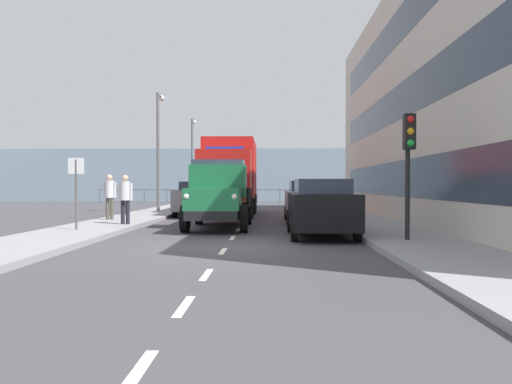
# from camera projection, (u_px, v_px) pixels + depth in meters

# --- Properties ---
(ground_plane) EXTENTS (80.00, 80.00, 0.00)m
(ground_plane) POSITION_uv_depth(u_px,v_px,m) (246.00, 218.00, 22.83)
(ground_plane) COLOR #423F44
(sidewalk_left) EXTENTS (2.58, 41.64, 0.15)m
(sidewalk_left) POSITION_uv_depth(u_px,v_px,m) (351.00, 217.00, 22.70)
(sidewalk_left) COLOR gray
(sidewalk_left) RESTS_ON ground_plane
(sidewalk_right) EXTENTS (2.58, 41.64, 0.15)m
(sidewalk_right) POSITION_uv_depth(u_px,v_px,m) (143.00, 216.00, 22.97)
(sidewalk_right) COLOR gray
(sidewalk_right) RESTS_ON ground_plane
(road_centreline_markings) EXTENTS (0.12, 37.12, 0.01)m
(road_centreline_markings) POSITION_uv_depth(u_px,v_px,m) (246.00, 219.00, 22.10)
(road_centreline_markings) COLOR silver
(road_centreline_markings) RESTS_ON ground_plane
(building_terrace) EXTENTS (7.33, 26.47, 9.94)m
(building_terrace) POSITION_uv_depth(u_px,v_px,m) (489.00, 99.00, 19.42)
(building_terrace) COLOR beige
(building_terrace) RESTS_ON ground_plane
(sea_horizon) EXTENTS (80.00, 0.80, 5.00)m
(sea_horizon) POSITION_uv_depth(u_px,v_px,m) (258.00, 175.00, 46.61)
(sea_horizon) COLOR gray
(sea_horizon) RESTS_ON ground_plane
(seawall_railing) EXTENTS (28.08, 0.08, 1.20)m
(seawall_railing) POSITION_uv_depth(u_px,v_px,m) (257.00, 192.00, 43.03)
(seawall_railing) COLOR #4C5156
(seawall_railing) RESTS_ON ground_plane
(truck_vintage_green) EXTENTS (2.17, 5.64, 2.43)m
(truck_vintage_green) POSITION_uv_depth(u_px,v_px,m) (219.00, 196.00, 17.28)
(truck_vintage_green) COLOR black
(truck_vintage_green) RESTS_ON ground_plane
(lorry_cargo_red) EXTENTS (2.58, 8.20, 3.87)m
(lorry_cargo_red) POSITION_uv_depth(u_px,v_px,m) (230.00, 175.00, 25.15)
(lorry_cargo_red) COLOR red
(lorry_cargo_red) RESTS_ON ground_plane
(car_black_kerbside_near) EXTENTS (1.91, 4.31, 1.72)m
(car_black_kerbside_near) POSITION_uv_depth(u_px,v_px,m) (321.00, 207.00, 14.68)
(car_black_kerbside_near) COLOR black
(car_black_kerbside_near) RESTS_ON ground_plane
(car_silver_kerbside_1) EXTENTS (1.77, 4.56, 1.72)m
(car_silver_kerbside_1) POSITION_uv_depth(u_px,v_px,m) (307.00, 201.00, 20.33)
(car_silver_kerbside_1) COLOR #B7BABF
(car_silver_kerbside_1) RESTS_ON ground_plane
(car_grey_oppositeside_0) EXTENTS (1.80, 4.51, 1.72)m
(car_grey_oppositeside_0) POSITION_uv_depth(u_px,v_px,m) (196.00, 198.00, 24.77)
(car_grey_oppositeside_0) COLOR slate
(car_grey_oppositeside_0) RESTS_ON ground_plane
(pedestrian_couple_b) EXTENTS (0.53, 0.34, 1.76)m
(pedestrian_couple_b) POSITION_uv_depth(u_px,v_px,m) (125.00, 195.00, 17.53)
(pedestrian_couple_b) COLOR black
(pedestrian_couple_b) RESTS_ON sidewalk_right
(pedestrian_near_railing) EXTENTS (0.53, 0.34, 1.82)m
(pedestrian_near_railing) POSITION_uv_depth(u_px,v_px,m) (110.00, 193.00, 19.88)
(pedestrian_near_railing) COLOR #4C473D
(pedestrian_near_railing) RESTS_ON sidewalk_right
(pedestrian_couple_a) EXTENTS (0.53, 0.34, 1.80)m
(pedestrian_couple_a) POSITION_uv_depth(u_px,v_px,m) (125.00, 192.00, 23.02)
(pedestrian_couple_a) COLOR #383342
(pedestrian_couple_a) RESTS_ON sidewalk_right
(traffic_light_near) EXTENTS (0.28, 0.41, 3.20)m
(traffic_light_near) POSITION_uv_depth(u_px,v_px,m) (409.00, 149.00, 12.42)
(traffic_light_near) COLOR black
(traffic_light_near) RESTS_ON sidewalk_left
(lamp_post_promenade) EXTENTS (0.32, 1.14, 6.43)m
(lamp_post_promenade) POSITION_uv_depth(u_px,v_px,m) (159.00, 140.00, 26.70)
(lamp_post_promenade) COLOR #59595B
(lamp_post_promenade) RESTS_ON sidewalk_right
(lamp_post_far) EXTENTS (0.32, 1.14, 6.36)m
(lamp_post_far) POSITION_uv_depth(u_px,v_px,m) (193.00, 153.00, 36.73)
(lamp_post_far) COLOR #59595B
(lamp_post_far) RESTS_ON sidewalk_right
(street_sign) EXTENTS (0.50, 0.07, 2.25)m
(street_sign) POSITION_uv_depth(u_px,v_px,m) (76.00, 181.00, 15.38)
(street_sign) COLOR #4C4C4C
(street_sign) RESTS_ON sidewalk_right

